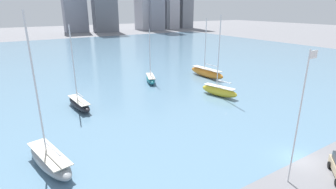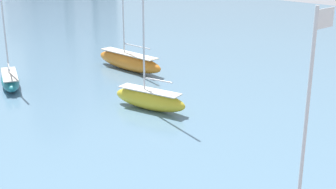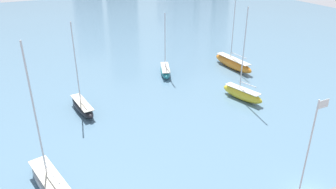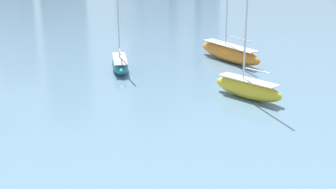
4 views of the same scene
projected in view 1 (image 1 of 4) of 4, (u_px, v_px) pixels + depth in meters
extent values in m
plane|color=slate|center=(299.00, 160.00, 29.50)|extent=(500.00, 500.00, 0.00)
cube|color=slate|center=(99.00, 60.00, 85.70)|extent=(180.00, 140.00, 0.00)
cylinder|color=silver|center=(298.00, 121.00, 23.74)|extent=(0.14, 0.14, 13.01)
cube|color=white|center=(314.00, 54.00, 22.15)|extent=(1.10, 0.03, 0.70)
cube|color=gray|center=(74.00, 0.00, 173.60)|extent=(15.16, 7.58, 41.33)
cube|color=#A8A8B2|center=(144.00, 12.00, 195.45)|extent=(9.62, 13.76, 25.51)
cube|color=slate|center=(164.00, 12.00, 207.85)|extent=(7.05, 11.02, 26.23)
cube|color=slate|center=(169.00, 9.00, 208.60)|extent=(12.28, 13.97, 30.39)
ellipsoid|color=orange|center=(207.00, 73.00, 64.13)|extent=(2.57, 11.01, 2.12)
cube|color=beige|center=(207.00, 69.00, 63.81)|extent=(2.10, 9.03, 0.10)
cube|color=#2D2D33|center=(206.00, 75.00, 64.31)|extent=(0.27, 1.97, 0.95)
cylinder|color=silver|center=(205.00, 44.00, 62.56)|extent=(0.18, 0.18, 11.76)
cylinder|color=silver|center=(211.00, 65.00, 62.31)|extent=(0.40, 4.56, 0.14)
ellipsoid|color=gray|center=(50.00, 160.00, 27.85)|extent=(4.29, 9.55, 1.71)
cube|color=beige|center=(49.00, 153.00, 27.60)|extent=(3.52, 7.83, 0.10)
cube|color=#2D2D33|center=(51.00, 164.00, 28.00)|extent=(0.50, 1.66, 0.77)
cylinder|color=silver|center=(35.00, 86.00, 25.77)|extent=(0.18, 0.18, 14.40)
cylinder|color=silver|center=(52.00, 148.00, 26.38)|extent=(0.95, 3.83, 0.14)
ellipsoid|color=black|center=(79.00, 104.00, 44.14)|extent=(2.64, 8.41, 1.57)
cube|color=beige|center=(79.00, 100.00, 43.90)|extent=(2.17, 6.89, 0.10)
cube|color=#2D2D33|center=(79.00, 107.00, 44.27)|extent=(0.30, 1.50, 0.71)
cylinder|color=silver|center=(73.00, 63.00, 42.42)|extent=(0.18, 0.18, 12.22)
cylinder|color=silver|center=(80.00, 95.00, 42.90)|extent=(0.42, 2.93, 0.14)
ellipsoid|color=#1E757F|center=(151.00, 79.00, 59.70)|extent=(4.47, 7.53, 1.51)
cube|color=#BCB7AD|center=(151.00, 76.00, 59.48)|extent=(3.66, 6.17, 0.10)
cube|color=#2D2D33|center=(151.00, 81.00, 59.84)|extent=(0.64, 1.29, 0.68)
cylinder|color=silver|center=(150.00, 53.00, 58.34)|extent=(0.18, 0.18, 10.37)
cylinder|color=silver|center=(151.00, 72.00, 58.15)|extent=(1.32, 3.00, 0.14)
ellipsoid|color=yellow|center=(219.00, 91.00, 50.43)|extent=(3.58, 7.93, 1.91)
cube|color=silver|center=(219.00, 87.00, 50.14)|extent=(2.94, 6.50, 0.10)
cube|color=#2D2D33|center=(219.00, 94.00, 50.59)|extent=(0.50, 1.39, 0.86)
cylinder|color=silver|center=(219.00, 52.00, 48.42)|extent=(0.18, 0.18, 13.16)
cylinder|color=silver|center=(224.00, 82.00, 49.15)|extent=(0.90, 3.02, 0.14)
cylinder|color=black|center=(330.00, 165.00, 27.84)|extent=(0.74, 0.67, 0.73)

